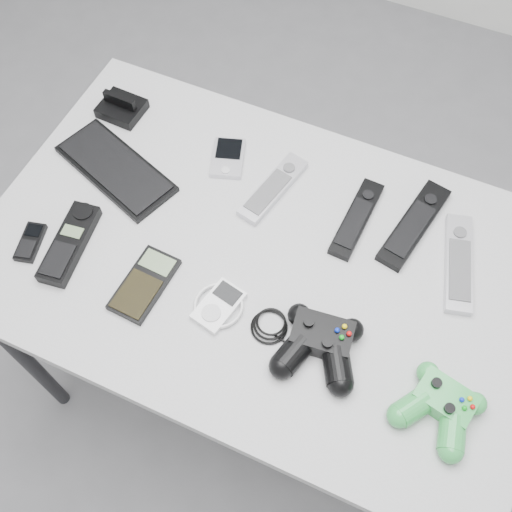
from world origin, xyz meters
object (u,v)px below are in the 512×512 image
at_px(pda, 228,158).
at_px(remote_silver_b, 459,263).
at_px(pda_keyboard, 116,168).
at_px(remote_black_a, 357,218).
at_px(cordless_handset, 69,243).
at_px(mp3_player, 219,306).
at_px(controller_green, 441,406).
at_px(remote_silver_a, 273,188).
at_px(desk, 261,271).
at_px(remote_black_b, 414,224).
at_px(mobile_phone, 30,242).
at_px(calculator, 144,284).
at_px(controller_black, 320,343).

xyz_separation_m(pda, remote_silver_b, (0.52, -0.05, 0.00)).
bearing_deg(pda_keyboard, remote_black_a, 29.61).
distance_m(remote_black_a, cordless_handset, 0.58).
relative_size(pda_keyboard, remote_silver_b, 1.28).
relative_size(remote_black_a, cordless_handset, 1.08).
relative_size(mp3_player, controller_green, 0.67).
distance_m(pda_keyboard, controller_green, 0.80).
bearing_deg(remote_silver_a, controller_green, -22.42).
bearing_deg(controller_green, desk, 171.30).
relative_size(remote_black_a, remote_black_b, 0.87).
height_order(mobile_phone, cordless_handset, cordless_handset).
bearing_deg(calculator, remote_silver_b, 31.23).
bearing_deg(controller_black, desk, 135.50).
bearing_deg(pda_keyboard, mp3_player, -10.62).
height_order(desk, mobile_phone, mobile_phone).
height_order(remote_black_b, controller_green, controller_green).
relative_size(remote_black_b, calculator, 1.48).
distance_m(remote_silver_b, cordless_handset, 0.76).
height_order(mobile_phone, calculator, same).
bearing_deg(remote_black_b, remote_silver_b, -14.69).
xyz_separation_m(desk, remote_black_b, (0.26, 0.19, 0.08)).
height_order(cordless_handset, controller_black, controller_black).
height_order(remote_black_a, controller_green, controller_green).
height_order(mobile_phone, controller_green, controller_green).
distance_m(calculator, mp3_player, 0.15).
height_order(remote_black_b, cordless_handset, cordless_handset).
bearing_deg(controller_black, remote_silver_a, 119.80).
xyz_separation_m(remote_black_b, remote_silver_b, (0.10, -0.05, 0.00)).
bearing_deg(controller_black, remote_silver_b, 48.71).
xyz_separation_m(calculator, mp3_player, (0.15, 0.02, 0.00)).
relative_size(pda_keyboard, calculator, 1.82).
relative_size(remote_silver_b, calculator, 1.43).
distance_m(desk, mobile_phone, 0.47).
bearing_deg(desk, remote_black_b, 36.28).
xyz_separation_m(remote_black_a, controller_black, (0.03, -0.29, 0.02)).
distance_m(pda, cordless_handset, 0.38).
relative_size(pda, remote_black_a, 0.53).
bearing_deg(cordless_handset, desk, 13.18).
bearing_deg(mobile_phone, remote_silver_b, 6.64).
distance_m(pda, remote_black_b, 0.42).
bearing_deg(pda, controller_black, -62.49).
relative_size(remote_silver_b, mobile_phone, 2.48).
distance_m(mobile_phone, controller_black, 0.60).
bearing_deg(pda, mobile_phone, -145.84).
xyz_separation_m(cordless_handset, mp3_player, (0.33, 0.00, -0.01)).
bearing_deg(controller_black, calculator, 176.15).
bearing_deg(calculator, remote_black_b, 41.09).
relative_size(calculator, mp3_player, 1.51).
distance_m(remote_silver_b, mobile_phone, 0.84).
distance_m(remote_black_b, cordless_handset, 0.69).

